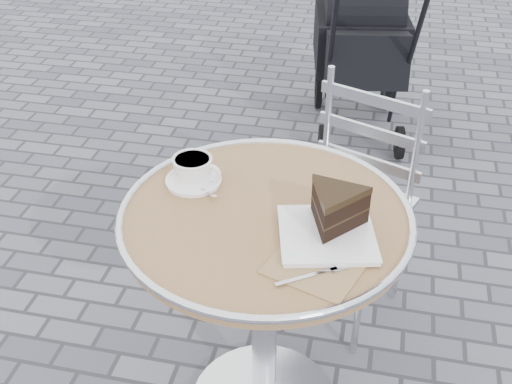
% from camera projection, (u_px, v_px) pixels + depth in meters
% --- Properties ---
extents(cafe_table, '(0.72, 0.72, 0.74)m').
position_uv_depth(cafe_table, '(265.00, 265.00, 1.64)').
color(cafe_table, silver).
rests_on(cafe_table, ground).
extents(cappuccino_set, '(0.15, 0.14, 0.07)m').
position_uv_depth(cappuccino_set, '(194.00, 172.00, 1.64)').
color(cappuccino_set, white).
rests_on(cappuccino_set, cafe_table).
extents(cake_plate_set, '(0.26, 0.35, 0.12)m').
position_uv_depth(cake_plate_set, '(333.00, 214.00, 1.46)').
color(cake_plate_set, '#937150').
rests_on(cake_plate_set, cafe_table).
extents(bistro_chair, '(0.48, 0.48, 0.83)m').
position_uv_depth(bistro_chair, '(358.00, 175.00, 2.09)').
color(bistro_chair, silver).
rests_on(bistro_chair, ground).
extents(baby_stroller, '(0.55, 0.95, 0.93)m').
position_uv_depth(baby_stroller, '(361.00, 51.00, 3.21)').
color(baby_stroller, black).
rests_on(baby_stroller, ground).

